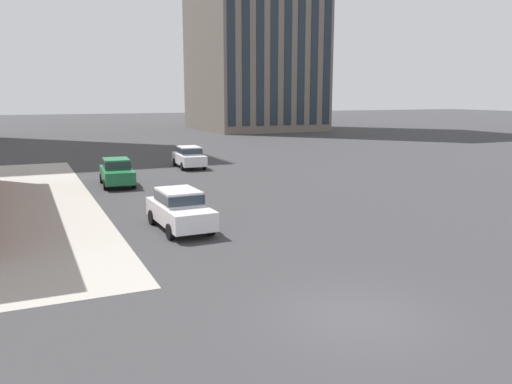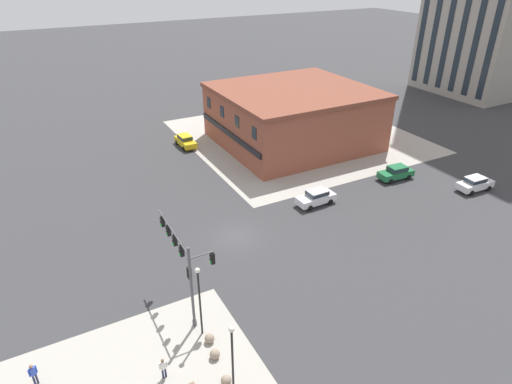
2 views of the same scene
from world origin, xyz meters
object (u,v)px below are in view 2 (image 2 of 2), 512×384
at_px(car_cross_eastbound, 396,172).
at_px(pedestrian_near_bench, 163,367).
at_px(car_main_southbound_near, 475,183).
at_px(bollard_sphere_curb_c, 226,380).
at_px(car_main_northbound_near, 316,197).
at_px(car_cross_westbound, 185,140).
at_px(bollard_sphere_curb_a, 210,338).
at_px(street_lamp_mid_sidewalk, 232,353).
at_px(street_lamp_corner_near, 199,294).
at_px(pedestrian_at_curb, 33,373).
at_px(bollard_sphere_curb_b, 215,354).
at_px(traffic_signal_main, 184,260).

bearing_deg(car_cross_eastbound, pedestrian_near_bench, -66.85).
xyz_separation_m(car_main_southbound_near, car_cross_eastbound, (-6.50, -5.94, 0.00)).
relative_size(bollard_sphere_curb_c, car_cross_eastbound, 0.15).
height_order(car_main_northbound_near, car_cross_westbound, same).
distance_m(bollard_sphere_curb_a, street_lamp_mid_sidewalk, 5.46).
distance_m(street_lamp_corner_near, car_main_southbound_near, 36.72).
relative_size(pedestrian_at_curb, car_cross_eastbound, 0.39).
distance_m(bollard_sphere_curb_c, street_lamp_mid_sidewalk, 3.23).
relative_size(bollard_sphere_curb_b, pedestrian_at_curb, 0.40).
relative_size(traffic_signal_main, street_lamp_mid_sidewalk, 1.25).
bearing_deg(street_lamp_mid_sidewalk, car_cross_westbound, 164.02).
relative_size(traffic_signal_main, bollard_sphere_curb_c, 10.10).
distance_m(pedestrian_at_curb, street_lamp_corner_near, 11.27).
distance_m(car_main_southbound_near, car_cross_eastbound, 8.81).
bearing_deg(bollard_sphere_curb_c, street_lamp_mid_sidewalk, 11.59).
height_order(car_cross_eastbound, car_cross_westbound, same).
relative_size(bollard_sphere_curb_b, car_main_northbound_near, 0.16).
height_order(bollard_sphere_curb_c, car_cross_westbound, car_cross_westbound).
distance_m(bollard_sphere_curb_a, pedestrian_at_curb, 11.26).
xyz_separation_m(traffic_signal_main, bollard_sphere_curb_c, (7.37, -0.23, -4.45)).
height_order(bollard_sphere_curb_a, pedestrian_at_curb, pedestrian_at_curb).
relative_size(car_main_northbound_near, car_main_southbound_near, 0.99).
xyz_separation_m(traffic_signal_main, car_cross_eastbound, (-9.46, 30.30, -3.88)).
bearing_deg(bollard_sphere_curb_c, pedestrian_near_bench, -125.67).
xyz_separation_m(pedestrian_at_curb, street_lamp_corner_near, (0.97, 10.92, 2.64)).
relative_size(traffic_signal_main, car_cross_westbound, 1.56).
bearing_deg(bollard_sphere_curb_c, traffic_signal_main, 178.23).
height_order(pedestrian_at_curb, car_cross_eastbound, pedestrian_at_curb).
xyz_separation_m(street_lamp_corner_near, car_main_southbound_near, (-5.59, 36.19, -2.73)).
bearing_deg(street_lamp_corner_near, car_main_northbound_near, 122.63).
distance_m(street_lamp_corner_near, car_cross_westbound, 35.98).
bearing_deg(bollard_sphere_curb_a, car_main_southbound_near, 100.41).
xyz_separation_m(pedestrian_at_curb, car_main_northbound_near, (-10.60, 28.98, -0.08)).
bearing_deg(car_main_northbound_near, traffic_signal_main, -63.76).
relative_size(street_lamp_mid_sidewalk, car_cross_westbound, 1.24).
distance_m(bollard_sphere_curb_b, pedestrian_at_curb, 11.39).
distance_m(bollard_sphere_curb_b, pedestrian_near_bench, 3.53).
relative_size(pedestrian_at_curb, car_cross_westbound, 0.39).
bearing_deg(car_cross_westbound, car_main_southbound_near, 41.24).
bearing_deg(bollard_sphere_curb_c, car_cross_eastbound, 118.87).
xyz_separation_m(bollard_sphere_curb_b, car_main_northbound_near, (-14.04, 18.15, 0.57)).
relative_size(bollard_sphere_curb_b, bollard_sphere_curb_c, 1.00).
distance_m(bollard_sphere_curb_b, street_lamp_mid_sidewalk, 4.35).
bearing_deg(street_lamp_mid_sidewalk, pedestrian_near_bench, -132.20).
height_order(traffic_signal_main, pedestrian_near_bench, traffic_signal_main).
bearing_deg(pedestrian_at_curb, street_lamp_corner_near, 84.94).
distance_m(street_lamp_mid_sidewalk, car_main_southbound_near, 38.05).
bearing_deg(bollard_sphere_curb_b, car_cross_westbound, 162.82).
relative_size(street_lamp_corner_near, car_main_northbound_near, 1.32).
distance_m(bollard_sphere_curb_b, car_main_southbound_near, 37.17).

